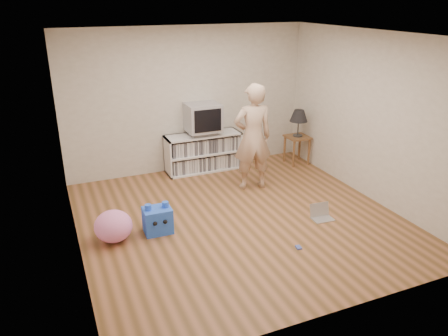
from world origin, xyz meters
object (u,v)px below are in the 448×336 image
dvd_deck (203,132)px  person (253,137)px  crt_tv (203,117)px  plush_blue (158,220)px  laptop (321,214)px  table_lamp (299,116)px  side_table (297,143)px  plush_pink (113,226)px  media_unit (203,152)px

dvd_deck → person: bearing=-66.1°
crt_tv → plush_blue: crt_tv is taller
person → laptop: bearing=115.4°
dvd_deck → laptop: size_ratio=1.40×
table_lamp → plush_blue: 3.63m
table_lamp → laptop: 2.45m
side_table → plush_pink: size_ratio=1.10×
table_lamp → plush_blue: table_lamp is taller
dvd_deck → person: size_ratio=0.25×
table_lamp → side_table: bearing=0.0°
table_lamp → plush_pink: (-3.79, -1.56, -0.73)m
crt_tv → plush_pink: bearing=-135.9°
laptop → plush_blue: (-2.32, 0.54, 0.13)m
dvd_deck → plush_blue: bearing=-125.7°
dvd_deck → crt_tv: size_ratio=0.75×
side_table → laptop: (-0.87, -2.11, -0.36)m
dvd_deck → person: 1.19m
crt_tv → plush_blue: bearing=-125.8°
plush_pink → dvd_deck: bearing=44.1°
table_lamp → crt_tv: bearing=168.5°
dvd_deck → crt_tv: (-0.00, -0.00, 0.29)m
crt_tv → plush_pink: (-1.99, -1.93, -0.81)m
dvd_deck → laptop: dvd_deck is taller
media_unit → table_lamp: bearing=-12.1°
crt_tv → person: person is taller
side_table → plush_blue: (-3.19, -1.57, -0.23)m
side_table → person: 1.57m
side_table → plush_blue: side_table is taller
laptop → plush_blue: plush_blue is taller
plush_blue → laptop: bearing=-11.5°
crt_tv → side_table: crt_tv is taller
media_unit → person: (0.48, -1.09, 0.54)m
table_lamp → plush_pink: 4.16m
table_lamp → plush_blue: size_ratio=1.17×
laptop → crt_tv: bearing=114.3°
person → plush_blue: 2.18m
laptop → table_lamp: bearing=71.4°
crt_tv → plush_pink: crt_tv is taller
plush_pink → media_unit: bearing=44.3°
media_unit → table_lamp: (1.80, -0.39, 0.59)m
crt_tv → table_lamp: (1.80, -0.37, -0.08)m
plush_blue → media_unit: bearing=56.1°
crt_tv → table_lamp: crt_tv is taller
side_table → person: (-1.32, -0.70, 0.48)m
table_lamp → plush_blue: (-3.19, -1.57, -0.75)m
dvd_deck → plush_pink: bearing=-135.9°
crt_tv → person: size_ratio=0.34×
table_lamp → laptop: table_lamp is taller
table_lamp → person: person is taller
media_unit → person: size_ratio=0.78×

